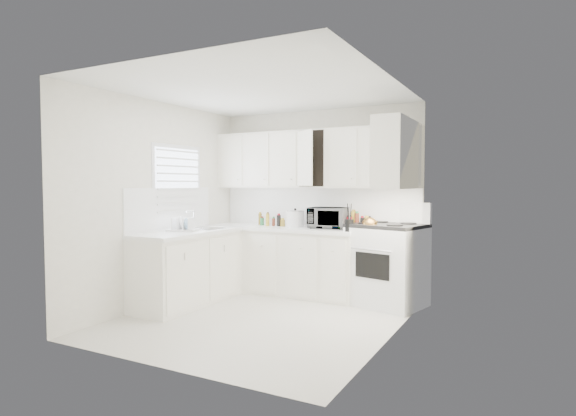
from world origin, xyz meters
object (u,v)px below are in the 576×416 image
Objects in this scene: stove at (387,253)px; utensil_crock at (349,217)px; microwave at (328,216)px; tea_kettle at (370,224)px; dish_rack at (183,223)px; rice_cooker at (295,217)px.

stove is 0.67m from utensil_crock.
utensil_crock is at bearing -40.06° from microwave.
stove is at bearing 63.94° from tea_kettle.
dish_rack is (-2.34, -1.16, 0.38)m from stove.
dish_rack is (-1.50, -1.23, -0.07)m from microwave.
rice_cooker is at bearing 31.70° from dish_rack.
microwave is 0.50m from rice_cooker.
rice_cooker is at bearing 162.75° from utensil_crock.
microwave is at bearing 20.16° from dish_rack.
stove is 5.48× the size of tea_kettle.
utensil_crock reaches higher than microwave.
utensil_crock reaches higher than dish_rack.
stove reaches higher than microwave.
utensil_crock is at bearing -19.53° from rice_cooker.
tea_kettle is at bearing -13.34° from rice_cooker.
dish_rack is at bearing -132.76° from tea_kettle.
rice_cooker is (-0.50, -0.00, -0.04)m from microwave.
stove is 0.96m from microwave.
stove is 5.13× the size of rice_cooker.
utensil_crock is (0.91, -0.28, 0.05)m from rice_cooker.
dish_rack is at bearing -140.08° from stove.
rice_cooker is (-1.16, 0.23, 0.03)m from tea_kettle.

